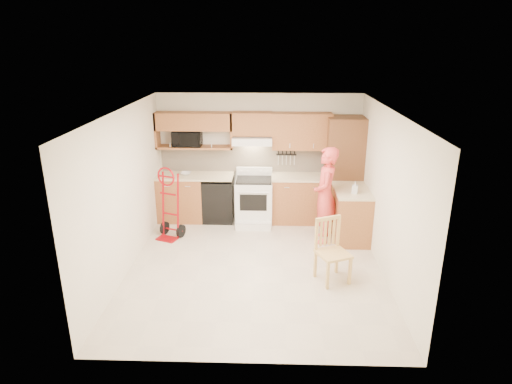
{
  "coord_description": "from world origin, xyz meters",
  "views": [
    {
      "loc": [
        0.22,
        -6.32,
        3.47
      ],
      "look_at": [
        0.0,
        0.5,
        1.1
      ],
      "focal_mm": 30.92,
      "sensor_mm": 36.0,
      "label": 1
    }
  ],
  "objects_px": {
    "hand_truck": "(168,207)",
    "person": "(325,195)",
    "dining_chair": "(333,251)",
    "range": "(254,198)",
    "microwave": "(187,138)"
  },
  "relations": [
    {
      "from": "range",
      "to": "hand_truck",
      "type": "relative_size",
      "value": 0.87
    },
    {
      "from": "person",
      "to": "hand_truck",
      "type": "bearing_deg",
      "value": -83.34
    },
    {
      "from": "microwave",
      "to": "person",
      "type": "height_order",
      "value": "microwave"
    },
    {
      "from": "microwave",
      "to": "dining_chair",
      "type": "height_order",
      "value": "microwave"
    },
    {
      "from": "hand_truck",
      "to": "dining_chair",
      "type": "distance_m",
      "value": 3.15
    },
    {
      "from": "microwave",
      "to": "hand_truck",
      "type": "xyz_separation_m",
      "value": [
        -0.22,
        -1.04,
        -1.04
      ]
    },
    {
      "from": "range",
      "to": "hand_truck",
      "type": "bearing_deg",
      "value": -153.95
    },
    {
      "from": "range",
      "to": "dining_chair",
      "type": "height_order",
      "value": "range"
    },
    {
      "from": "person",
      "to": "hand_truck",
      "type": "distance_m",
      "value": 2.83
    },
    {
      "from": "hand_truck",
      "to": "person",
      "type": "bearing_deg",
      "value": 21.17
    },
    {
      "from": "range",
      "to": "person",
      "type": "height_order",
      "value": "person"
    },
    {
      "from": "range",
      "to": "dining_chair",
      "type": "xyz_separation_m",
      "value": [
        1.27,
        -2.19,
        -0.04
      ]
    },
    {
      "from": "microwave",
      "to": "hand_truck",
      "type": "height_order",
      "value": "microwave"
    },
    {
      "from": "microwave",
      "to": "hand_truck",
      "type": "distance_m",
      "value": 1.48
    },
    {
      "from": "hand_truck",
      "to": "dining_chair",
      "type": "relative_size",
      "value": 1.25
    }
  ]
}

